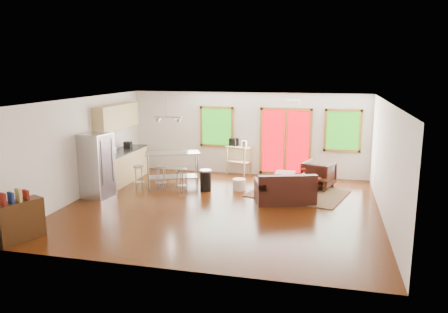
% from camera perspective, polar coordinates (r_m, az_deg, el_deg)
% --- Properties ---
extents(floor, '(7.50, 7.00, 0.02)m').
position_cam_1_polar(floor, '(10.79, -0.38, -6.62)').
color(floor, '#321405').
rests_on(floor, ground).
extents(ceiling, '(7.50, 7.00, 0.02)m').
position_cam_1_polar(ceiling, '(10.28, -0.39, 7.40)').
color(ceiling, white).
rests_on(ceiling, ground).
extents(back_wall, '(7.50, 0.02, 2.60)m').
position_cam_1_polar(back_wall, '(13.84, 3.11, 2.98)').
color(back_wall, silver).
rests_on(back_wall, ground).
extents(left_wall, '(0.02, 7.00, 2.60)m').
position_cam_1_polar(left_wall, '(11.92, -18.22, 1.03)').
color(left_wall, silver).
rests_on(left_wall, ground).
extents(right_wall, '(0.02, 7.00, 2.60)m').
position_cam_1_polar(right_wall, '(10.24, 20.49, -0.76)').
color(right_wall, silver).
rests_on(right_wall, ground).
extents(front_wall, '(7.50, 0.02, 2.60)m').
position_cam_1_polar(front_wall, '(7.20, -7.14, -5.10)').
color(front_wall, silver).
rests_on(front_wall, ground).
extents(window_left, '(1.10, 0.05, 1.30)m').
position_cam_1_polar(window_left, '(13.98, -0.96, 3.91)').
color(window_left, '#195D0E').
rests_on(window_left, back_wall).
extents(french_doors, '(1.60, 0.05, 2.10)m').
position_cam_1_polar(french_doors, '(13.66, 8.02, 1.92)').
color(french_doors, '#BF0009').
rests_on(french_doors, back_wall).
extents(window_right, '(1.10, 0.05, 1.30)m').
position_cam_1_polar(window_right, '(13.55, 15.26, 3.26)').
color(window_right, '#195D0E').
rests_on(window_right, back_wall).
extents(rug, '(2.84, 2.45, 0.02)m').
position_cam_1_polar(rug, '(12.01, 9.59, -4.78)').
color(rug, '#455936').
rests_on(rug, floor).
extents(loveseat, '(1.64, 1.23, 0.78)m').
position_cam_1_polar(loveseat, '(11.13, 7.98, -4.46)').
color(loveseat, black).
rests_on(loveseat, floor).
extents(coffee_table, '(0.90, 0.54, 0.36)m').
position_cam_1_polar(coffee_table, '(12.36, 11.26, -2.95)').
color(coffee_table, '#321D0C').
rests_on(coffee_table, floor).
extents(armchair, '(1.00, 0.97, 0.82)m').
position_cam_1_polar(armchair, '(12.73, 12.29, -2.10)').
color(armchair, black).
rests_on(armchair, floor).
extents(ottoman, '(0.58, 0.58, 0.37)m').
position_cam_1_polar(ottoman, '(12.83, 7.99, -2.87)').
color(ottoman, black).
rests_on(ottoman, floor).
extents(pouf, '(0.46, 0.46, 0.31)m').
position_cam_1_polar(pouf, '(12.19, 1.98, -3.67)').
color(pouf, white).
rests_on(pouf, floor).
extents(vase, '(0.19, 0.19, 0.28)m').
position_cam_1_polar(vase, '(12.11, 10.37, -2.27)').
color(vase, silver).
rests_on(vase, coffee_table).
extents(book, '(0.22, 0.04, 0.30)m').
position_cam_1_polar(book, '(12.03, 11.49, -2.17)').
color(book, maroon).
rests_on(book, coffee_table).
extents(cabinets, '(0.64, 2.24, 2.30)m').
position_cam_1_polar(cabinets, '(13.31, -13.31, 0.72)').
color(cabinets, tan).
rests_on(cabinets, floor).
extents(refrigerator, '(0.78, 0.77, 1.70)m').
position_cam_1_polar(refrigerator, '(11.82, -16.26, -1.16)').
color(refrigerator, '#B7BABC').
rests_on(refrigerator, floor).
extents(island, '(1.65, 1.17, 0.97)m').
position_cam_1_polar(island, '(12.61, -6.71, -0.84)').
color(island, '#B7BABC').
rests_on(island, floor).
extents(cup, '(0.14, 0.12, 0.12)m').
position_cam_1_polar(cup, '(12.48, -5.03, 0.67)').
color(cup, white).
rests_on(cup, island).
extents(bar_stool_a, '(0.40, 0.40, 0.66)m').
position_cam_1_polar(bar_stool_a, '(12.42, -11.07, -2.00)').
color(bar_stool_a, '#B7BABC').
rests_on(bar_stool_a, floor).
extents(bar_stool_b, '(0.36, 0.36, 0.68)m').
position_cam_1_polar(bar_stool_b, '(12.25, -8.22, -2.01)').
color(bar_stool_b, '#B7BABC').
rests_on(bar_stool_b, floor).
extents(bar_stool_c, '(0.39, 0.39, 0.68)m').
position_cam_1_polar(bar_stool_c, '(11.87, -5.57, -2.38)').
color(bar_stool_c, '#B7BABC').
rests_on(bar_stool_c, floor).
extents(trash_can, '(0.33, 0.33, 0.59)m').
position_cam_1_polar(trash_can, '(12.08, -2.41, -3.11)').
color(trash_can, black).
rests_on(trash_can, floor).
extents(kitchen_cart, '(0.88, 0.72, 1.15)m').
position_cam_1_polar(kitchen_cart, '(13.83, 1.87, 0.83)').
color(kitchen_cart, tan).
rests_on(kitchen_cart, floor).
extents(bookshelf, '(0.67, 0.96, 1.06)m').
position_cam_1_polar(bookshelf, '(9.54, -25.17, -7.51)').
color(bookshelf, '#321D0C').
rests_on(bookshelf, floor).
extents(ceiling_flush, '(0.35, 0.35, 0.12)m').
position_cam_1_polar(ceiling_flush, '(10.62, 8.87, 6.96)').
color(ceiling_flush, white).
rests_on(ceiling_flush, ceiling).
extents(pendant_light, '(0.80, 0.18, 0.79)m').
position_cam_1_polar(pendant_light, '(12.34, -7.32, 4.67)').
color(pendant_light, gray).
rests_on(pendant_light, ceiling).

